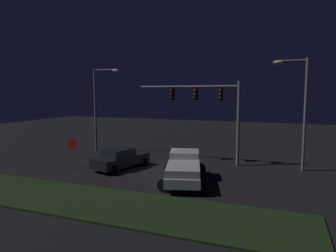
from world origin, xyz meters
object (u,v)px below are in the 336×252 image
traffic_signal_gantry (207,102)px  stop_sign (72,148)px  street_lamp_left (100,99)px  pickup_truck (184,166)px  street_lamp_right (299,101)px  car_sedan (120,159)px

traffic_signal_gantry → stop_sign: traffic_signal_gantry is taller
traffic_signal_gantry → street_lamp_left: 10.64m
pickup_truck → street_lamp_right: street_lamp_right is taller
car_sedan → street_lamp_right: 13.52m
pickup_truck → stop_sign: stop_sign is taller
pickup_truck → car_sedan: 5.71m
pickup_truck → stop_sign: 8.84m
car_sedan → street_lamp_right: size_ratio=0.59×
traffic_signal_gantry → street_lamp_left: size_ratio=1.06×
street_lamp_right → pickup_truck: bearing=-139.5°
car_sedan → traffic_signal_gantry: size_ratio=0.57×
car_sedan → traffic_signal_gantry: traffic_signal_gantry is taller
street_lamp_left → car_sedan: bearing=-45.5°
car_sedan → street_lamp_left: 8.36m
traffic_signal_gantry → stop_sign: bearing=-149.2°
street_lamp_right → stop_sign: bearing=-160.9°
car_sedan → street_lamp_right: (12.14, 4.10, 4.31)m
car_sedan → stop_sign: stop_sign is taller
pickup_truck → car_sedan: pickup_truck is taller
traffic_signal_gantry → stop_sign: (-8.87, -5.28, -3.34)m
traffic_signal_gantry → pickup_truck: bearing=-90.6°
stop_sign → traffic_signal_gantry: bearing=30.8°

